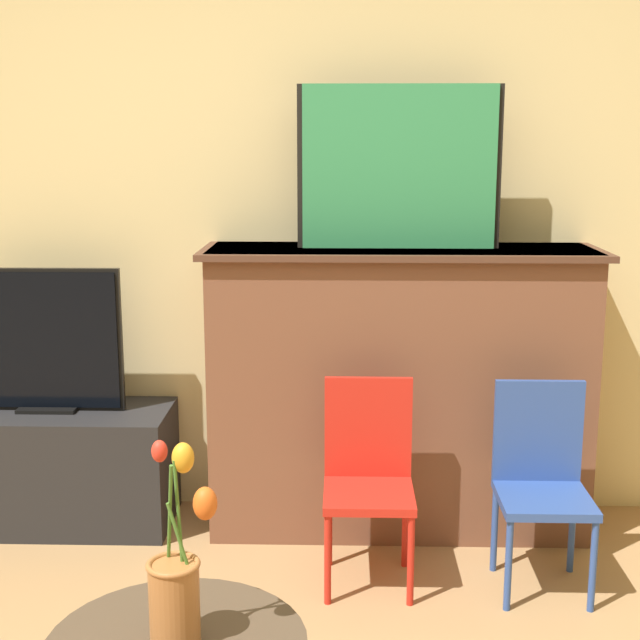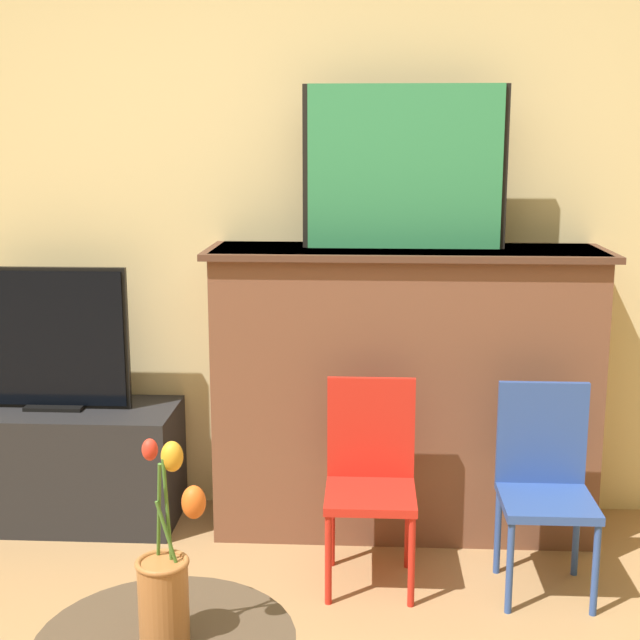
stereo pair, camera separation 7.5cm
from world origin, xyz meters
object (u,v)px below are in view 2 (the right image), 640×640
at_px(painting, 405,167).
at_px(chair_red, 371,471).
at_px(vase_tulips, 166,580).
at_px(chair_blue, 544,477).
at_px(tv_monitor, 53,340).

xyz_separation_m(painting, chair_red, (-0.12, -0.45, -1.05)).
xyz_separation_m(painting, vase_tulips, (-0.57, -1.67, -0.84)).
bearing_deg(vase_tulips, painting, 71.04).
bearing_deg(painting, chair_blue, -44.32).
xyz_separation_m(painting, tv_monitor, (-1.40, -0.02, -0.69)).
relative_size(painting, tv_monitor, 1.26).
bearing_deg(chair_red, vase_tulips, -110.53).
bearing_deg(chair_blue, painting, 135.68).
bearing_deg(chair_red, tv_monitor, 161.44).
bearing_deg(chair_red, chair_blue, -2.38).
xyz_separation_m(tv_monitor, vase_tulips, (0.83, -1.65, -0.16)).
relative_size(tv_monitor, chair_blue, 0.85).
bearing_deg(vase_tulips, chair_red, 69.47).
height_order(painting, chair_red, painting).
relative_size(painting, vase_tulips, 1.71).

